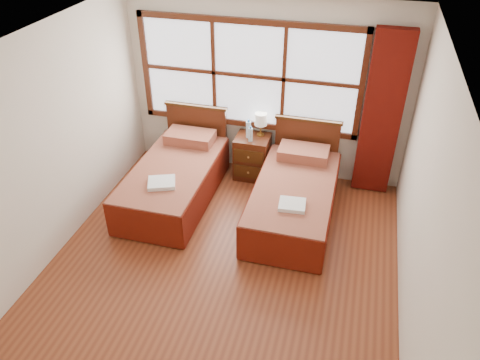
# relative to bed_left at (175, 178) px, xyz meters

# --- Properties ---
(floor) EXTENTS (4.50, 4.50, 0.00)m
(floor) POSITION_rel_bed_left_xyz_m (1.03, -1.20, -0.30)
(floor) COLOR brown
(floor) RESTS_ON ground
(ceiling) EXTENTS (4.50, 4.50, 0.00)m
(ceiling) POSITION_rel_bed_left_xyz_m (1.03, -1.20, 2.30)
(ceiling) COLOR white
(ceiling) RESTS_ON wall_back
(wall_back) EXTENTS (4.00, 0.00, 4.00)m
(wall_back) POSITION_rel_bed_left_xyz_m (1.03, 1.05, 1.00)
(wall_back) COLOR silver
(wall_back) RESTS_ON floor
(wall_left) EXTENTS (0.00, 4.50, 4.50)m
(wall_left) POSITION_rel_bed_left_xyz_m (-0.97, -1.20, 1.00)
(wall_left) COLOR silver
(wall_left) RESTS_ON floor
(wall_right) EXTENTS (0.00, 4.50, 4.50)m
(wall_right) POSITION_rel_bed_left_xyz_m (3.03, -1.20, 1.00)
(wall_right) COLOR silver
(wall_right) RESTS_ON floor
(window) EXTENTS (3.16, 0.06, 1.56)m
(window) POSITION_rel_bed_left_xyz_m (0.78, 1.01, 1.20)
(window) COLOR white
(window) RESTS_ON wall_back
(curtain) EXTENTS (0.50, 0.16, 2.30)m
(curtain) POSITION_rel_bed_left_xyz_m (2.63, 0.91, 0.87)
(curtain) COLOR #621009
(curtain) RESTS_ON wall_back
(bed_left) EXTENTS (1.02, 2.04, 0.99)m
(bed_left) POSITION_rel_bed_left_xyz_m (0.00, 0.00, 0.00)
(bed_left) COLOR #44260E
(bed_left) RESTS_ON floor
(bed_right) EXTENTS (1.01, 2.03, 0.98)m
(bed_right) POSITION_rel_bed_left_xyz_m (1.67, 0.00, -0.00)
(bed_right) COLOR #44260E
(bed_right) RESTS_ON floor
(nightstand) EXTENTS (0.49, 0.48, 0.66)m
(nightstand) POSITION_rel_bed_left_xyz_m (0.91, 0.80, 0.02)
(nightstand) COLOR #4D2111
(nightstand) RESTS_ON floor
(towels_left) EXTENTS (0.42, 0.40, 0.05)m
(towels_left) POSITION_rel_bed_left_xyz_m (0.03, -0.50, 0.25)
(towels_left) COLOR white
(towels_left) RESTS_ON bed_left
(towels_right) EXTENTS (0.34, 0.30, 0.05)m
(towels_right) POSITION_rel_bed_left_xyz_m (1.72, -0.51, 0.25)
(towels_right) COLOR white
(towels_right) RESTS_ON bed_right
(lamp) EXTENTS (0.18, 0.18, 0.35)m
(lamp) POSITION_rel_bed_left_xyz_m (1.00, 0.89, 0.60)
(lamp) COLOR gold
(lamp) RESTS_ON nightstand
(bottle_near) EXTENTS (0.07, 0.07, 0.28)m
(bottle_near) POSITION_rel_bed_left_xyz_m (0.85, 0.79, 0.48)
(bottle_near) COLOR silver
(bottle_near) RESTS_ON nightstand
(bottle_far) EXTENTS (0.06, 0.06, 0.23)m
(bottle_far) POSITION_rel_bed_left_xyz_m (0.90, 0.68, 0.46)
(bottle_far) COLOR silver
(bottle_far) RESTS_ON nightstand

